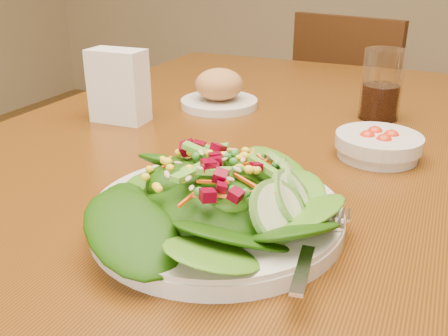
{
  "coord_description": "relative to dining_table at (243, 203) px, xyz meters",
  "views": [
    {
      "loc": [
        0.27,
        -0.69,
        1.03
      ],
      "look_at": [
        0.06,
        -0.22,
        0.81
      ],
      "focal_mm": 40.0,
      "sensor_mm": 36.0,
      "label": 1
    }
  ],
  "objects": [
    {
      "name": "salad_plate",
      "position": [
        0.07,
        -0.24,
        0.13
      ],
      "size": [
        0.29,
        0.28,
        0.08
      ],
      "rotation": [
        0.0,
        0.0,
        0.26
      ],
      "color": "silver",
      "rests_on": "dining_table"
    },
    {
      "name": "bread_plate",
      "position": [
        -0.13,
        0.19,
        0.13
      ],
      "size": [
        0.15,
        0.15,
        0.08
      ],
      "color": "silver",
      "rests_on": "dining_table"
    },
    {
      "name": "drinking_glass",
      "position": [
        0.17,
        0.24,
        0.16
      ],
      "size": [
        0.07,
        0.07,
        0.13
      ],
      "color": "silver",
      "rests_on": "dining_table"
    },
    {
      "name": "napkin_holder",
      "position": [
        -0.25,
        0.03,
        0.17
      ],
      "size": [
        0.1,
        0.06,
        0.13
      ],
      "rotation": [
        0.0,
        0.0,
        0.04
      ],
      "color": "white",
      "rests_on": "dining_table"
    },
    {
      "name": "tomato_bowl",
      "position": [
        0.2,
        0.04,
        0.12
      ],
      "size": [
        0.13,
        0.13,
        0.04
      ],
      "color": "silver",
      "rests_on": "dining_table"
    },
    {
      "name": "chair_far",
      "position": [
        0.0,
        1.05,
        -0.2
      ],
      "size": [
        0.49,
        0.49,
        0.85
      ],
      "rotation": [
        0.0,
        0.0,
        2.86
      ],
      "color": "#311909",
      "rests_on": "ground_plane"
    },
    {
      "name": "dining_table",
      "position": [
        0.0,
        0.0,
        0.0
      ],
      "size": [
        0.9,
        1.4,
        0.75
      ],
      "color": "#67340E",
      "rests_on": "ground_plane"
    }
  ]
}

